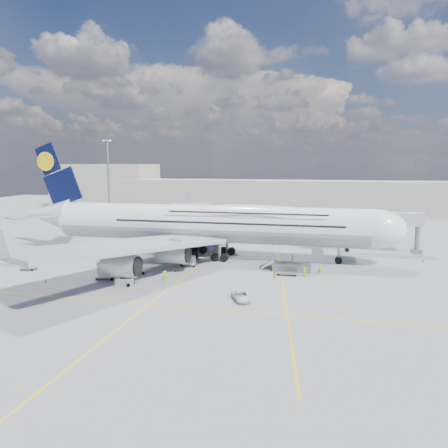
% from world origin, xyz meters
% --- Properties ---
extents(ground, '(300.00, 300.00, 0.00)m').
position_xyz_m(ground, '(0.00, 0.00, 0.00)').
color(ground, gray).
rests_on(ground, ground).
extents(taxi_line_main, '(0.25, 220.00, 0.01)m').
position_xyz_m(taxi_line_main, '(0.00, 0.00, 0.01)').
color(taxi_line_main, yellow).
rests_on(taxi_line_main, ground).
extents(taxi_line_cross, '(120.00, 0.25, 0.01)m').
position_xyz_m(taxi_line_cross, '(0.00, -20.00, 0.01)').
color(taxi_line_cross, yellow).
rests_on(taxi_line_cross, ground).
extents(taxi_line_diag, '(14.16, 99.06, 0.01)m').
position_xyz_m(taxi_line_diag, '(14.00, 10.00, 0.01)').
color(taxi_line_diag, yellow).
rests_on(taxi_line_diag, ground).
extents(airliner, '(77.26, 79.15, 23.71)m').
position_xyz_m(airliner, '(0.26, 10.00, 6.87)').
color(airliner, white).
rests_on(airliner, ground).
extents(jet_bridge, '(18.80, 12.10, 8.50)m').
position_xyz_m(jet_bridge, '(29.81, 20.94, 6.85)').
color(jet_bridge, '#B7B7BC').
rests_on(jet_bridge, ground).
extents(cargo_loader, '(8.53, 3.20, 3.67)m').
position_xyz_m(cargo_loader, '(16.82, 2.89, 1.25)').
color(cargo_loader, silver).
rests_on(cargo_loader, ground).
extents(light_mast, '(3.00, 0.70, 25.50)m').
position_xyz_m(light_mast, '(-40.00, 45.00, 13.21)').
color(light_mast, gray).
rests_on(light_mast, ground).
extents(terminal, '(180.00, 16.00, 12.00)m').
position_xyz_m(terminal, '(0.00, 95.00, 6.00)').
color(terminal, '#B2AD9E').
rests_on(terminal, ground).
extents(hangar, '(40.00, 22.00, 18.00)m').
position_xyz_m(hangar, '(-70.00, 100.00, 9.00)').
color(hangar, '#B2AD9E').
rests_on(hangar, ground).
extents(tree_line, '(160.00, 6.00, 8.00)m').
position_xyz_m(tree_line, '(40.00, 140.00, 4.00)').
color(tree_line, '#193814').
rests_on(tree_line, ground).
extents(dolly_row_a, '(3.49, 2.06, 0.49)m').
position_xyz_m(dolly_row_a, '(-12.12, -0.96, 0.38)').
color(dolly_row_a, gray).
rests_on(dolly_row_a, ground).
extents(dolly_row_b, '(3.50, 2.18, 2.09)m').
position_xyz_m(dolly_row_b, '(-11.77, -9.80, 1.12)').
color(dolly_row_b, gray).
rests_on(dolly_row_b, ground).
extents(dolly_row_c, '(3.50, 2.72, 0.46)m').
position_xyz_m(dolly_row_c, '(-8.37, -5.22, 0.35)').
color(dolly_row_c, gray).
rests_on(dolly_row_c, ground).
extents(dolly_back, '(2.99, 2.09, 0.40)m').
position_xyz_m(dolly_back, '(-27.94, -7.50, 0.31)').
color(dolly_back, gray).
rests_on(dolly_back, ground).
extents(dolly_nose_far, '(3.45, 1.95, 0.49)m').
position_xyz_m(dolly_nose_far, '(16.45, -0.55, 0.38)').
color(dolly_nose_far, gray).
rests_on(dolly_nose_far, ground).
extents(dolly_nose_near, '(3.08, 1.85, 1.86)m').
position_xyz_m(dolly_nose_near, '(-1.54, 1.72, 1.00)').
color(dolly_nose_near, gray).
rests_on(dolly_nose_near, ground).
extents(baggage_tug, '(2.62, 1.36, 1.59)m').
position_xyz_m(baggage_tug, '(-7.15, -12.75, 0.70)').
color(baggage_tug, silver).
rests_on(baggage_tug, ground).
extents(catering_truck_inner, '(6.98, 3.57, 3.98)m').
position_xyz_m(catering_truck_inner, '(-11.47, 21.86, 1.88)').
color(catering_truck_inner, gray).
rests_on(catering_truck_inner, ground).
extents(catering_truck_outer, '(6.65, 4.85, 3.66)m').
position_xyz_m(catering_truck_outer, '(-21.65, 40.65, 1.70)').
color(catering_truck_outer, gray).
rests_on(catering_truck_outer, ground).
extents(service_van, '(3.65, 4.75, 1.20)m').
position_xyz_m(service_van, '(11.59, -15.70, 0.60)').
color(service_van, white).
rests_on(service_van, ground).
extents(crew_nose, '(0.76, 0.75, 1.77)m').
position_xyz_m(crew_nose, '(21.77, 1.13, 0.88)').
color(crew_nose, '#9DDF17').
rests_on(crew_nose, ground).
extents(crew_loader, '(0.90, 0.93, 1.50)m').
position_xyz_m(crew_loader, '(14.64, -3.61, 0.75)').
color(crew_loader, yellow).
rests_on(crew_loader, ground).
extents(crew_wing, '(0.65, 1.09, 1.74)m').
position_xyz_m(crew_wing, '(-7.41, -10.85, 0.87)').
color(crew_wing, '#C6E518').
rests_on(crew_wing, ground).
extents(crew_van, '(0.90, 0.94, 1.62)m').
position_xyz_m(crew_van, '(19.32, -0.82, 0.81)').
color(crew_van, '#B6E217').
rests_on(crew_van, ground).
extents(crew_tug, '(1.27, 0.84, 1.83)m').
position_xyz_m(crew_tug, '(-1.89, -9.38, 0.92)').
color(crew_tug, '#9CDA17').
rests_on(crew_tug, ground).
extents(cone_nose, '(0.40, 0.40, 0.51)m').
position_xyz_m(cone_nose, '(40.62, 14.89, 0.24)').
color(cone_nose, '#EC440C').
rests_on(cone_nose, ground).
extents(cone_wing_left_inner, '(0.45, 0.45, 0.58)m').
position_xyz_m(cone_wing_left_inner, '(-9.13, 31.50, 0.28)').
color(cone_wing_left_inner, '#EC440C').
rests_on(cone_wing_left_inner, ground).
extents(cone_wing_left_outer, '(0.48, 0.48, 0.60)m').
position_xyz_m(cone_wing_left_outer, '(-13.26, 30.54, 0.29)').
color(cone_wing_left_outer, '#EC440C').
rests_on(cone_wing_left_outer, ground).
extents(cone_wing_right_inner, '(0.40, 0.40, 0.51)m').
position_xyz_m(cone_wing_right_inner, '(-2.63, -2.64, 0.25)').
color(cone_wing_right_inner, '#EC440C').
rests_on(cone_wing_right_inner, ground).
extents(cone_wing_right_outer, '(0.40, 0.40, 0.50)m').
position_xyz_m(cone_wing_right_outer, '(-19.97, -13.95, 0.24)').
color(cone_wing_right_outer, '#EC440C').
rests_on(cone_wing_right_outer, ground).
extents(cone_tail, '(0.42, 0.42, 0.53)m').
position_xyz_m(cone_tail, '(-33.05, 5.75, 0.26)').
color(cone_tail, '#EC440C').
rests_on(cone_tail, ground).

